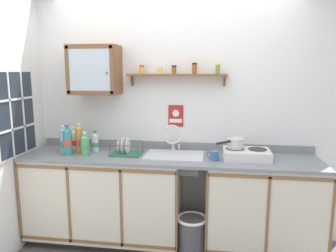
% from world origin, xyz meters
% --- Properties ---
extents(back_wall, '(3.53, 0.07, 2.68)m').
position_xyz_m(back_wall, '(0.00, 0.69, 1.35)').
color(back_wall, white).
rests_on(back_wall, ground).
extents(lower_cabinet_run, '(1.58, 0.61, 0.91)m').
position_xyz_m(lower_cabinet_run, '(-0.67, 0.36, 0.46)').
color(lower_cabinet_run, black).
rests_on(lower_cabinet_run, ground).
extents(lower_cabinet_run_right, '(1.08, 0.61, 0.91)m').
position_xyz_m(lower_cabinet_run_right, '(0.92, 0.36, 0.46)').
color(lower_cabinet_run_right, black).
rests_on(lower_cabinet_run_right, ground).
extents(countertop, '(2.89, 0.63, 0.03)m').
position_xyz_m(countertop, '(0.00, 0.36, 0.92)').
color(countertop, gray).
rests_on(countertop, lower_cabinet_run).
extents(backsplash, '(2.89, 0.02, 0.08)m').
position_xyz_m(backsplash, '(0.00, 0.65, 0.98)').
color(backsplash, gray).
rests_on(backsplash, countertop).
extents(sink, '(0.57, 0.44, 0.43)m').
position_xyz_m(sink, '(0.05, 0.40, 0.91)').
color(sink, silver).
rests_on(sink, countertop).
extents(hot_plate_stove, '(0.44, 0.32, 0.09)m').
position_xyz_m(hot_plate_stove, '(0.74, 0.37, 0.98)').
color(hot_plate_stove, silver).
rests_on(hot_plate_stove, countertop).
extents(saucepan, '(0.27, 0.27, 0.10)m').
position_xyz_m(saucepan, '(0.63, 0.39, 1.08)').
color(saucepan, silver).
rests_on(saucepan, hot_plate_stove).
extents(bottle_juice_amber_0, '(0.07, 0.07, 0.31)m').
position_xyz_m(bottle_juice_amber_0, '(-0.93, 0.36, 1.07)').
color(bottle_juice_amber_0, gold).
rests_on(bottle_juice_amber_0, countertop).
extents(bottle_water_clear_1, '(0.07, 0.07, 0.22)m').
position_xyz_m(bottle_water_clear_1, '(-0.79, 0.44, 1.03)').
color(bottle_water_clear_1, silver).
rests_on(bottle_water_clear_1, countertop).
extents(bottle_water_blue_2, '(0.07, 0.07, 0.28)m').
position_xyz_m(bottle_water_blue_2, '(-1.09, 0.34, 1.06)').
color(bottle_water_blue_2, '#8CB7E0').
rests_on(bottle_water_blue_2, countertop).
extents(bottle_opaque_white_3, '(0.08, 0.08, 0.25)m').
position_xyz_m(bottle_opaque_white_3, '(-1.03, 0.47, 1.04)').
color(bottle_opaque_white_3, white).
rests_on(bottle_opaque_white_3, countertop).
extents(bottle_soda_green_4, '(0.08, 0.08, 0.23)m').
position_xyz_m(bottle_soda_green_4, '(-0.83, 0.28, 1.04)').
color(bottle_soda_green_4, '#4CB266').
rests_on(bottle_soda_green_4, countertop).
extents(bottle_detergent_teal_5, '(0.09, 0.09, 0.30)m').
position_xyz_m(bottle_detergent_teal_5, '(-1.00, 0.27, 1.07)').
color(bottle_detergent_teal_5, teal).
rests_on(bottle_detergent_teal_5, countertop).
extents(dish_rack, '(0.30, 0.25, 0.17)m').
position_xyz_m(dish_rack, '(-0.44, 0.38, 0.98)').
color(dish_rack, '#26664C').
rests_on(dish_rack, countertop).
extents(mug, '(0.12, 0.08, 0.09)m').
position_xyz_m(mug, '(0.44, 0.28, 0.98)').
color(mug, '#3F6699').
rests_on(mug, countertop).
extents(wall_cabinet, '(0.51, 0.31, 0.50)m').
position_xyz_m(wall_cabinet, '(-0.79, 0.52, 1.77)').
color(wall_cabinet, brown).
extents(spice_shelf, '(1.01, 0.14, 0.23)m').
position_xyz_m(spice_shelf, '(0.05, 0.59, 1.73)').
color(spice_shelf, brown).
extents(warning_sign, '(0.16, 0.01, 0.23)m').
position_xyz_m(warning_sign, '(0.03, 0.66, 1.29)').
color(warning_sign, '#B2261E').
extents(window, '(0.03, 0.60, 0.84)m').
position_xyz_m(window, '(-1.46, 0.15, 1.36)').
color(window, '#262D38').
extents(trash_bin, '(0.30, 0.30, 0.40)m').
position_xyz_m(trash_bin, '(0.25, 0.17, 0.21)').
color(trash_bin, '#4C4C51').
rests_on(trash_bin, ground).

